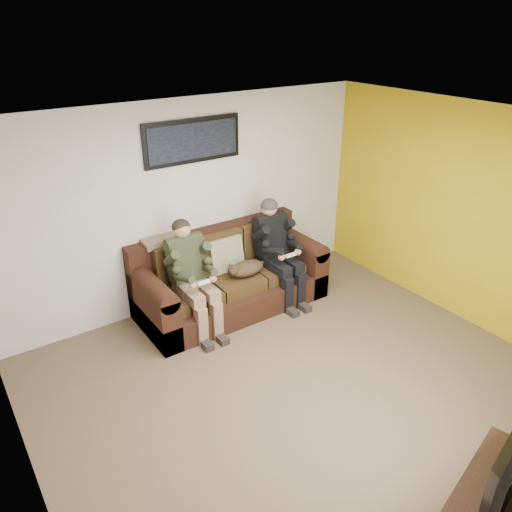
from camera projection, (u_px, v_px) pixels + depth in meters
floor at (302, 388)px, 5.09m from camera, size 5.00×5.00×0.00m
ceiling at (315, 132)px, 3.95m from camera, size 5.00×5.00×0.00m
wall_back at (191, 205)px, 6.18m from camera, size 5.00×0.00×5.00m
wall_left at (12, 380)px, 3.25m from camera, size 0.00×4.50×4.50m
wall_right at (473, 218)px, 5.79m from camera, size 0.00×4.50×4.50m
accent_wall_right at (473, 218)px, 5.79m from camera, size 0.00×4.50×4.50m
sofa at (228, 279)px, 6.42m from camera, size 2.39×1.03×0.98m
throw_pillow at (226, 255)px, 6.31m from camera, size 0.46×0.22×0.45m
throw_blanket at (162, 241)px, 6.00m from camera, size 0.49×0.24×0.09m
person_left at (191, 270)px, 5.78m from camera, size 0.51×0.87×1.33m
person_right at (276, 245)px, 6.41m from camera, size 0.51×0.86×1.34m
cat at (245, 268)px, 6.22m from camera, size 0.66×0.26×0.24m
framed_poster at (193, 141)px, 5.83m from camera, size 1.25×0.05×0.52m
tv_stand at (486, 511)px, 3.61m from camera, size 1.35×0.72×0.41m
television at (501, 460)px, 3.39m from camera, size 1.06×0.40×0.61m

